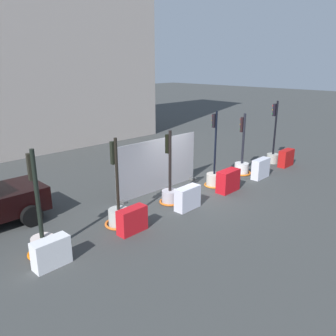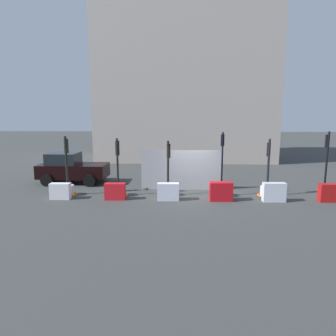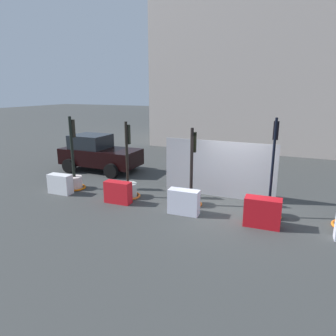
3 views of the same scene
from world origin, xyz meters
name	(u,v)px [view 2 (image 2 of 3)]	position (x,y,z in m)	size (l,w,h in m)	color
ground_plane	(193,195)	(0.00, 0.00, 0.00)	(120.00, 120.00, 0.00)	#3A3D3C
traffic_light_0	(68,185)	(-6.39, -0.23, 0.54)	(0.89, 0.89, 3.02)	silver
traffic_light_1	(118,187)	(-3.80, -0.23, 0.45)	(0.94, 0.94, 2.92)	#B2B6B2
traffic_light_2	(168,186)	(-1.28, -0.08, 0.50)	(0.82, 0.82, 2.79)	#B0A8B2
traffic_light_3	(221,188)	(1.41, -0.09, 0.45)	(0.84, 0.84, 3.23)	#BAB2A6
traffic_light_4	(267,188)	(3.72, 0.06, 0.44)	(0.94, 0.94, 2.90)	silver
traffic_light_5	(325,184)	(6.50, -0.03, 0.65)	(0.61, 0.61, 3.27)	#A8A9A0
construction_barrier_0	(60,191)	(-6.50, -0.96, 0.39)	(0.97, 0.44, 0.78)	white
construction_barrier_1	(115,191)	(-3.80, -0.95, 0.40)	(1.00, 0.42, 0.81)	red
construction_barrier_2	(168,192)	(-1.23, -0.95, 0.42)	(1.05, 0.44, 0.84)	silver
construction_barrier_3	(221,191)	(1.29, -0.91, 0.45)	(1.09, 0.51, 0.91)	red
construction_barrier_4	(274,192)	(3.78, -0.94, 0.45)	(1.07, 0.41, 0.91)	silver
construction_barrier_5	(330,193)	(6.42, -0.84, 0.43)	(1.04, 0.43, 0.86)	#B41514
car_black_sedan	(71,168)	(-7.23, 2.65, 0.89)	(4.02, 2.20, 1.82)	black
building_main_facade	(186,53)	(-0.36, 13.44, 9.43)	(16.08, 6.92, 18.79)	#B2A59D
site_fence_panel	(181,171)	(-0.64, 1.23, 1.05)	(4.33, 0.50, 2.18)	#9C9CA3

